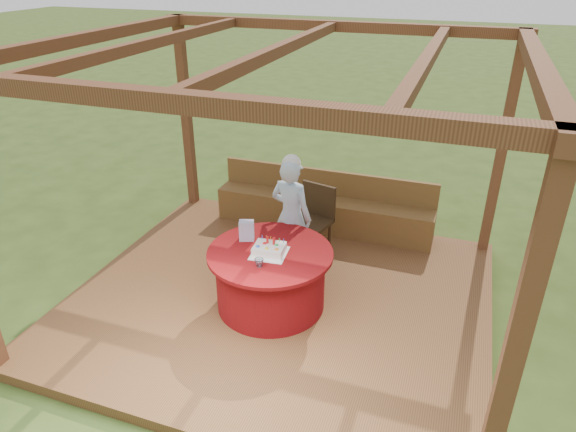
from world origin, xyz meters
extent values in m
plane|color=#304617|center=(0.00, 0.00, 0.00)|extent=(60.00, 60.00, 0.00)
cube|color=brown|center=(0.00, 0.00, 0.06)|extent=(4.50, 4.00, 0.12)
cube|color=brown|center=(2.13, -1.88, 1.42)|extent=(0.12, 0.12, 2.60)
cube|color=brown|center=(-2.13, 1.88, 1.42)|extent=(0.12, 0.12, 2.60)
cube|color=brown|center=(2.13, 1.88, 1.42)|extent=(0.12, 0.12, 2.60)
cube|color=brown|center=(0.00, -1.88, 2.78)|extent=(4.50, 0.14, 0.12)
cube|color=brown|center=(0.00, 1.88, 2.78)|extent=(4.50, 0.14, 0.12)
cube|color=brown|center=(-2.13, 0.00, 2.78)|extent=(0.14, 4.00, 0.12)
cube|color=brown|center=(2.13, 0.00, 2.78)|extent=(0.14, 4.00, 0.12)
cube|color=brown|center=(-1.30, 0.00, 2.78)|extent=(0.10, 3.70, 0.10)
cube|color=brown|center=(0.00, 0.00, 2.78)|extent=(0.10, 3.70, 0.10)
cube|color=brown|center=(1.30, 0.00, 2.78)|extent=(0.10, 3.70, 0.10)
cube|color=brown|center=(0.00, 1.70, 0.34)|extent=(3.00, 0.42, 0.45)
cube|color=brown|center=(0.00, 1.88, 0.75)|extent=(3.00, 0.06, 0.35)
cylinder|color=maroon|center=(-0.04, -0.19, 0.44)|extent=(1.16, 1.16, 0.63)
cylinder|color=maroon|center=(-0.04, -0.19, 0.77)|extent=(1.32, 1.32, 0.04)
cube|color=#31200F|center=(0.04, 0.94, 0.58)|extent=(0.56, 0.56, 0.05)
cylinder|color=#31200F|center=(-0.18, 0.80, 0.35)|extent=(0.04, 0.04, 0.46)
cylinder|color=#31200F|center=(0.18, 0.71, 0.35)|extent=(0.04, 0.04, 0.46)
cylinder|color=#31200F|center=(-0.09, 1.16, 0.35)|extent=(0.04, 0.04, 0.46)
cylinder|color=#31200F|center=(0.27, 1.07, 0.35)|extent=(0.04, 0.04, 0.46)
cube|color=#31200F|center=(0.09, 1.14, 0.81)|extent=(0.46, 0.15, 0.45)
imported|color=#94C1DC|center=(-0.07, 0.56, 0.83)|extent=(0.58, 0.45, 1.43)
sphere|color=white|center=(-0.07, 0.56, 1.49)|extent=(0.21, 0.21, 0.21)
cube|color=white|center=(-0.03, -0.23, 0.79)|extent=(0.39, 0.39, 0.01)
cube|color=white|center=(-0.03, -0.23, 0.84)|extent=(0.33, 0.28, 0.09)
cylinder|color=red|center=(-0.07, -0.19, 0.92)|extent=(0.03, 0.03, 0.07)
cylinder|color=red|center=(0.00, -0.19, 0.92)|extent=(0.03, 0.03, 0.07)
sphere|color=blue|center=(-0.13, -0.29, 0.90)|extent=(0.04, 0.04, 0.04)
sphere|color=yellow|center=(-0.03, -0.30, 0.90)|extent=(0.04, 0.04, 0.04)
sphere|color=orange|center=(0.07, -0.28, 0.90)|extent=(0.04, 0.04, 0.04)
sphere|color=red|center=(-0.09, -0.21, 0.90)|extent=(0.04, 0.04, 0.04)
sphere|color=green|center=(0.04, -0.20, 0.90)|extent=(0.04, 0.04, 0.04)
cube|color=#CD84BC|center=(-0.37, -0.04, 0.90)|extent=(0.18, 0.15, 0.22)
imported|color=white|center=(-0.04, -0.50, 0.83)|extent=(0.12, 0.12, 0.08)
camera|label=1|loc=(1.66, -4.44, 3.53)|focal=32.00mm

